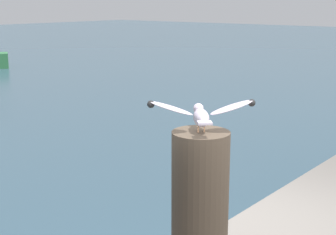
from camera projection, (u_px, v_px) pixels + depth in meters
mooring_post at (200, 213)px, 3.08m from camera, size 0.35×0.35×1.03m
seagull at (201, 113)px, 2.94m from camera, size 0.50×0.52×0.20m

